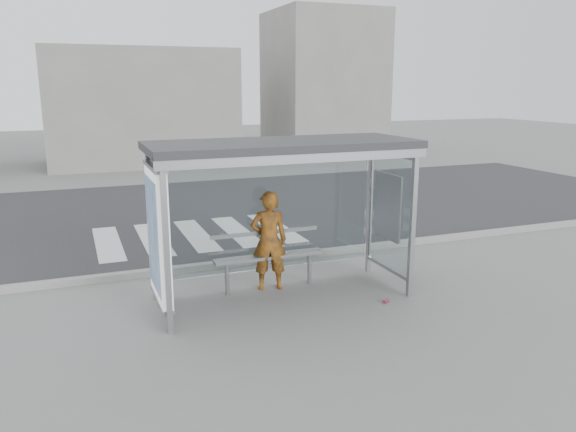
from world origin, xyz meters
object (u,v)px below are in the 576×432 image
object	(u,v)px
person	(269,241)
soda_can	(386,301)
bench	(269,256)
bus_shelter	(260,182)

from	to	relation	value
person	soda_can	size ratio (longest dim) A/B	15.72
bench	soda_can	size ratio (longest dim) A/B	17.59
bus_shelter	bench	bearing A→B (deg)	56.23
bus_shelter	soda_can	distance (m)	2.83
bench	person	bearing A→B (deg)	37.08
person	bench	distance (m)	0.28
person	soda_can	xyz separation A→B (m)	(1.55, -1.33, -0.84)
bus_shelter	person	bearing A→B (deg)	55.94
bench	soda_can	xyz separation A→B (m)	(1.56, -1.32, -0.56)
soda_can	person	bearing A→B (deg)	139.53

